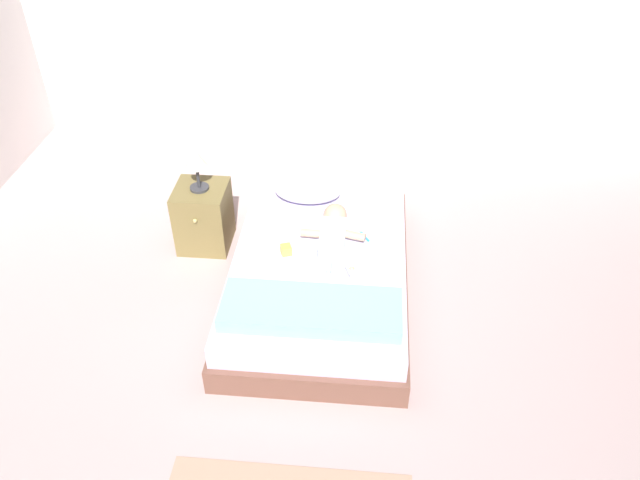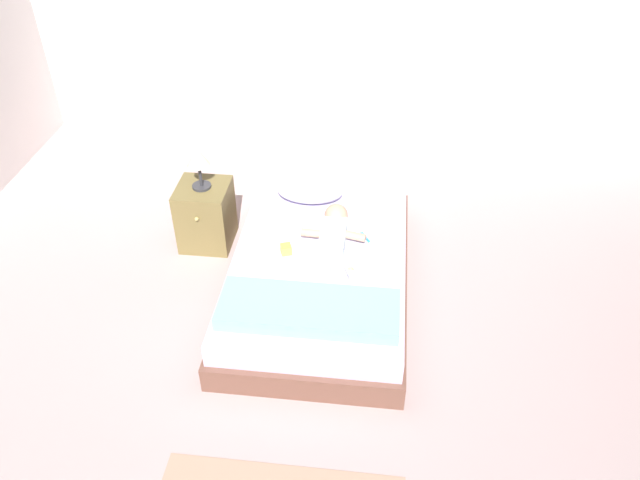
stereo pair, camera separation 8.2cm
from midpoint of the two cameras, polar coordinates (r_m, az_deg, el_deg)
The scene contains 10 objects.
ground_plane at distance 4.04m, azimuth -0.55°, elevation -11.16°, with size 8.00×8.00×0.00m, color #B69C9A.
bed at distance 4.42m, azimuth 0.53°, elevation -2.81°, with size 1.22×2.00×0.34m.
pillow at distance 4.80m, azimuth -0.42°, elevation 4.56°, with size 0.51×0.31×0.15m.
baby at distance 4.36m, azimuth 1.78°, elevation 0.61°, with size 0.46×0.68×0.17m.
toothbrush at distance 4.45m, azimuth 4.58°, elevation 0.39°, with size 0.08×0.13×0.02m.
nightstand at distance 4.88m, azimuth -9.88°, elevation 2.25°, with size 0.39×0.42×0.51m.
lamp at distance 4.61m, azimuth -10.53°, elevation 7.19°, with size 0.16×0.16×0.33m.
blanket at distance 3.82m, azimuth -0.45°, elevation -6.35°, with size 1.09×0.40×0.09m.
toy_block at distance 4.28m, azimuth -2.56°, elevation -0.85°, with size 0.09×0.09×0.07m.
baby_bottle at distance 4.11m, azimuth 3.39°, elevation -2.92°, with size 0.09×0.13×0.08m.
Camera 2 is at (0.38, -2.62, 3.06)m, focal length 35.19 mm.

